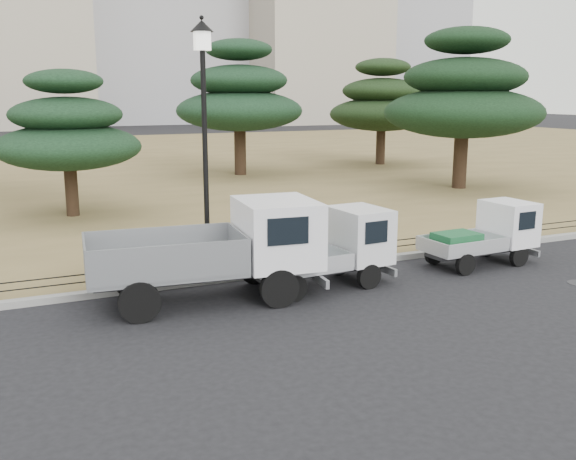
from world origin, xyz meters
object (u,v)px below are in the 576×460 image
truck_kei_front (330,249)px  street_lamp (204,107)px  truck_large (219,247)px  truck_kei_rear (486,234)px

truck_kei_front → street_lamp: size_ratio=0.58×
truck_large → street_lamp: size_ratio=0.86×
truck_kei_front → street_lamp: bearing=142.6°
truck_large → truck_kei_rear: (7.65, 0.00, -0.40)m
truck_large → truck_kei_rear: truck_large is taller
truck_large → truck_kei_rear: bearing=5.5°
truck_kei_front → truck_kei_rear: bearing=-3.7°
truck_large → truck_kei_front: (2.80, -0.03, -0.32)m
truck_large → truck_kei_front: bearing=4.8°
truck_kei_rear → street_lamp: size_ratio=0.53×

